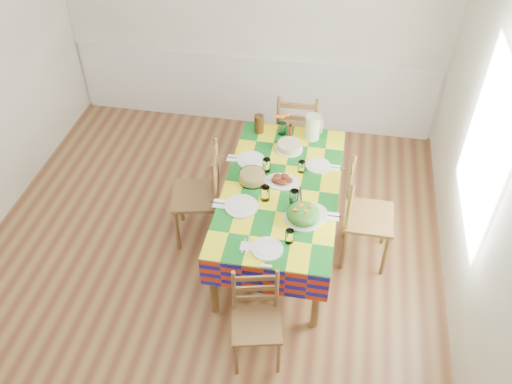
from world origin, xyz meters
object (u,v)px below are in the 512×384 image
Objects in this scene: meat_platter at (282,180)px; chair_left at (201,195)px; dining_table at (281,194)px; green_pitcher at (312,127)px; chair_right at (363,216)px; tea_pitcher at (259,124)px; chair_far at (297,132)px; chair_near at (256,320)px.

chair_left reaches higher than meat_platter.
green_pitcher is at bearing 76.49° from dining_table.
tea_pitcher is at bearing 54.31° from chair_right.
chair_far is at bearing 89.51° from meat_platter.
tea_pitcher is 0.19× the size of chair_far.
chair_near is at bearing 147.84° from chair_right.
meat_platter is at bearing -65.32° from tea_pitcher.
tea_pitcher reaches higher than meat_platter.
chair_right is at bearing 78.38° from chair_left.
green_pitcher is 1.05m from chair_right.
chair_far reaches higher than tea_pitcher.
chair_right is at bearing -54.16° from green_pitcher.
chair_far is 0.98× the size of chair_left.
chair_right is at bearing 119.99° from chair_far.
green_pitcher is 1.30m from chair_left.
chair_far is (0.35, 0.41, -0.34)m from tea_pitcher.
chair_left is 1.00× the size of chair_right.
meat_platter is 0.31× the size of chair_left.
meat_platter is at bearing 87.31° from chair_far.
chair_far is at bearing 49.11° from tea_pitcher.
chair_far is (-0.19, 0.42, -0.38)m from green_pitcher.
tea_pitcher is at bearing 114.68° from meat_platter.
dining_table is 5.98× the size of meat_platter.
dining_table is 1.87× the size of chair_far.
dining_table is 0.91m from tea_pitcher.
chair_far is 1.45m from chair_right.
chair_far is (0.01, 2.45, 0.08)m from chair_near.
green_pitcher is 0.25× the size of chair_far.
tea_pitcher is 0.18× the size of chair_left.
chair_right reaches higher than chair_near.
chair_far is at bearing 32.40° from chair_right.
chair_right is (0.77, -1.22, 0.01)m from chair_far.
green_pitcher is 0.24× the size of chair_right.
chair_near reaches higher than dining_table.
chair_right reaches higher than meat_platter.
chair_left reaches higher than dining_table.
tea_pitcher is 2.12m from chair_near.
chair_left is (-0.42, -0.80, -0.33)m from tea_pitcher.
green_pitcher is at bearing 118.11° from chair_left.
dining_table is at bearing -66.58° from tea_pitcher.
chair_near is 2.46m from chair_far.
dining_table is 1.26m from chair_near.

